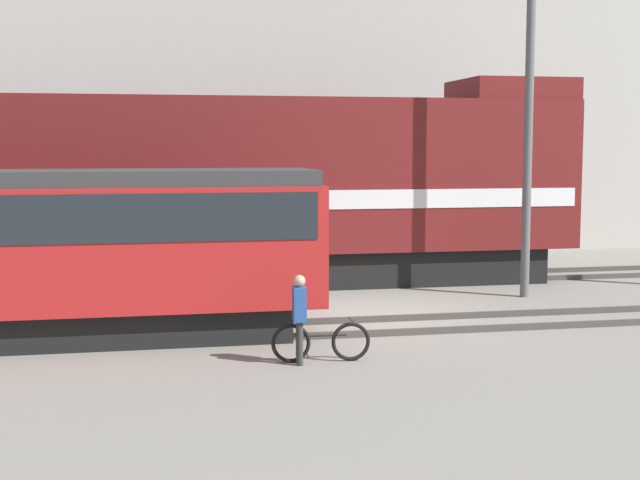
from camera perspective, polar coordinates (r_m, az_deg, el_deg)
name	(u,v)px	position (r m, az deg, el deg)	size (l,w,h in m)	color
ground_plane	(374,315)	(20.39, 3.45, -4.79)	(120.00, 120.00, 0.00)	gray
track_near	(393,325)	(18.89, 4.68, -5.45)	(60.00, 1.51, 0.14)	#47423D
track_far	(330,281)	(24.92, 0.66, -2.63)	(60.00, 1.51, 0.14)	#47423D
building_backdrop	(279,107)	(33.72, -2.63, 8.51)	(39.40, 6.00, 10.55)	#B7B2A8
freight_locomotive	(200,189)	(24.17, -7.70, 3.22)	(20.97, 3.04, 5.69)	black
streetcar	(38,245)	(17.99, -17.59, -0.32)	(10.94, 2.54, 3.36)	black
bicycle	(321,342)	(15.93, 0.07, -6.56)	(1.78, 0.44, 0.76)	black
person	(299,311)	(15.62, -1.33, -4.55)	(0.24, 0.37, 1.59)	#333333
utility_pole_left	(529,111)	(23.02, 13.22, 8.04)	(0.22, 0.22, 9.38)	#595959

